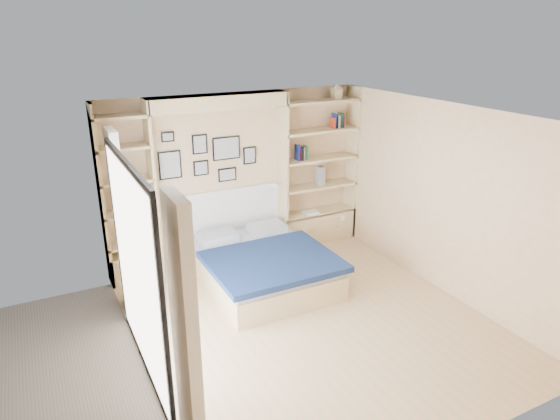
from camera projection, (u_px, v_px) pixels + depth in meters
name	position (u px, v px, depth m)	size (l,w,h in m)	color
ground	(309.00, 321.00, 6.09)	(4.50, 4.50, 0.00)	tan
room_shell	(231.00, 205.00, 6.82)	(4.50, 4.50, 4.50)	#E4BB8C
bed	(262.00, 264.00, 6.93)	(1.66, 2.10, 1.07)	beige
photo_gallery	(207.00, 157.00, 7.20)	(1.48, 0.02, 0.82)	black
reading_lamps	(224.00, 193.00, 7.25)	(1.92, 0.12, 0.15)	silver
shelf_decor	(305.00, 143.00, 7.70)	(3.48, 0.23, 2.03)	#A51E1E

